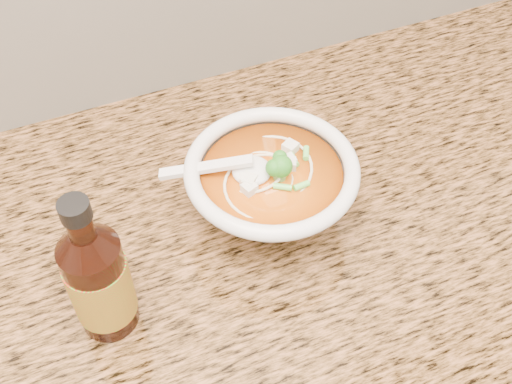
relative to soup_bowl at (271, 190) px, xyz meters
name	(u,v)px	position (x,y,z in m)	size (l,w,h in m)	color
counter_slab	(29,320)	(-0.31, -0.02, -0.07)	(4.00, 0.68, 0.04)	#935C35
soup_bowl	(271,190)	(0.00, 0.00, 0.00)	(0.23, 0.21, 0.11)	white
hot_sauce_bottle	(99,280)	(-0.22, -0.07, 0.03)	(0.09, 0.09, 0.20)	black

